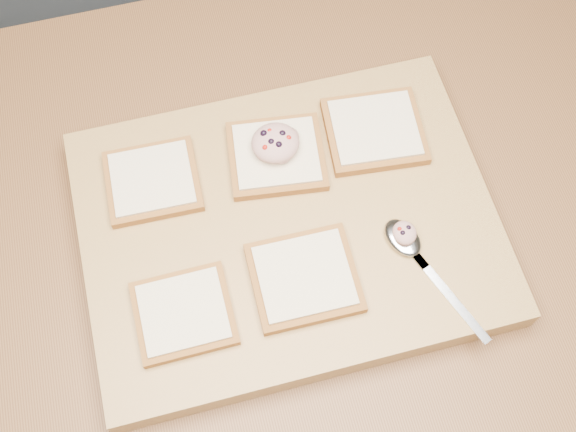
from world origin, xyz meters
name	(u,v)px	position (x,y,z in m)	size (l,w,h in m)	color
ground	(340,345)	(0.00, 0.00, 0.00)	(4.00, 4.00, 0.00)	#515459
island_counter	(354,285)	(0.00, 0.00, 0.45)	(2.00, 0.80, 0.90)	slate
cutting_board	(288,227)	(-0.15, -0.05, 0.92)	(0.54, 0.41, 0.04)	tan
bread_far_left	(152,181)	(-0.31, 0.05, 0.95)	(0.12, 0.11, 0.02)	brown
bread_far_center	(277,156)	(-0.14, 0.04, 0.95)	(0.14, 0.13, 0.02)	brown
bread_far_right	(374,131)	(0.00, 0.05, 0.95)	(0.14, 0.13, 0.02)	brown
bread_near_left	(184,313)	(-0.30, -0.14, 0.95)	(0.12, 0.11, 0.02)	brown
bread_near_center	(304,278)	(-0.15, -0.14, 0.95)	(0.13, 0.12, 0.02)	brown
tuna_salad_dollop	(275,143)	(-0.14, 0.05, 0.98)	(0.06, 0.06, 0.03)	tan
spoon	(410,246)	(-0.01, -0.13, 0.95)	(0.09, 0.19, 0.01)	silver
spoon_salad	(404,233)	(-0.01, -0.11, 0.96)	(0.03, 0.03, 0.02)	tan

